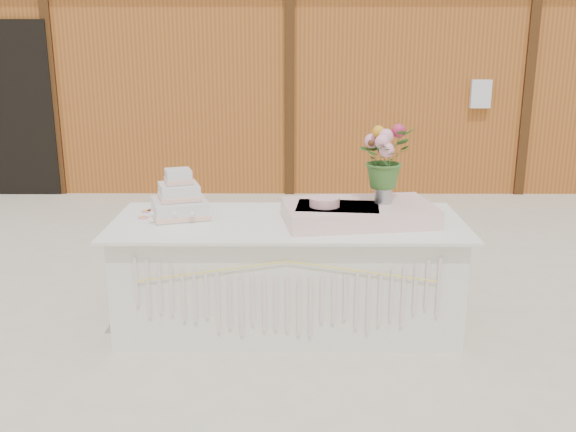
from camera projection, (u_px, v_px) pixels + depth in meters
name	position (u px, v px, depth m)	size (l,w,h in m)	color
ground	(288.00, 324.00, 4.58)	(80.00, 80.00, 0.00)	beige
barn	(289.00, 58.00, 9.91)	(12.60, 4.60, 3.30)	#A75523
cake_table	(288.00, 274.00, 4.48)	(2.40, 1.00, 0.77)	silver
wedding_cake	(179.00, 201.00, 4.45)	(0.47, 0.47, 0.34)	silver
pink_cake_stand	(324.00, 209.00, 4.27)	(0.26, 0.26, 0.18)	white
satin_runner	(358.00, 213.00, 4.34)	(0.99, 0.57, 0.12)	beige
flower_vase	(383.00, 192.00, 4.32)	(0.12, 0.12, 0.16)	#A9A9AE
bouquet	(385.00, 151.00, 4.25)	(0.36, 0.31, 0.40)	#3B6729
loose_flowers	(152.00, 213.00, 4.53)	(0.15, 0.35, 0.02)	pink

